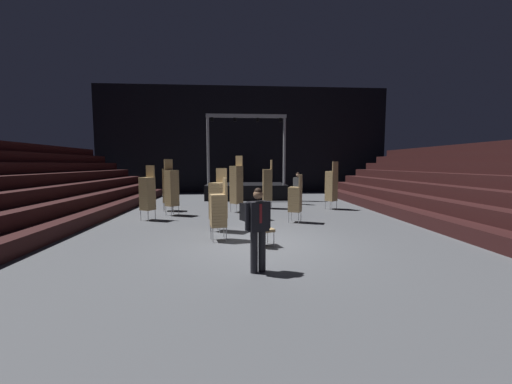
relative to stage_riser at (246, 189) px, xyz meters
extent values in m
cube|color=#515459|center=(0.00, -11.19, -0.60)|extent=(22.00, 30.00, 0.10)
cube|color=black|center=(0.00, 3.81, 3.45)|extent=(22.00, 0.30, 8.00)
cube|color=black|center=(-6.12, -10.19, -0.32)|extent=(0.75, 24.00, 0.45)
cube|color=black|center=(-6.88, -10.19, 0.13)|extent=(0.75, 24.00, 0.45)
cube|color=black|center=(6.12, -10.19, -0.32)|extent=(0.75, 24.00, 0.45)
cube|color=black|center=(6.88, -10.19, 0.13)|extent=(0.75, 24.00, 0.45)
cube|color=black|center=(7.62, -10.19, 0.58)|extent=(0.75, 24.00, 0.45)
cube|color=black|center=(0.00, 0.04, -0.09)|extent=(5.02, 3.41, 0.90)
cylinder|color=#9EA0A8|center=(-2.26, -1.42, 2.40)|extent=(0.16, 0.16, 4.09)
cylinder|color=#9EA0A8|center=(2.26, -1.42, 2.40)|extent=(0.16, 0.16, 4.09)
cube|color=#9EA0A8|center=(0.00, -1.42, 4.44)|extent=(4.72, 0.20, 0.20)
cylinder|color=black|center=(-2.01, -1.42, 4.22)|extent=(0.18, 0.18, 0.22)
cylinder|color=black|center=(-0.67, -1.42, 4.22)|extent=(0.18, 0.18, 0.22)
cylinder|color=black|center=(0.67, -1.42, 4.22)|extent=(0.18, 0.18, 0.22)
cylinder|color=black|center=(2.01, -1.42, 4.22)|extent=(0.18, 0.18, 0.22)
cylinder|color=black|center=(-0.13, -13.40, -0.12)|extent=(0.15, 0.15, 0.85)
cylinder|color=black|center=(-0.30, -13.47, -0.12)|extent=(0.15, 0.15, 0.85)
cube|color=silver|center=(-0.19, -13.49, 0.60)|extent=(0.20, 0.16, 0.60)
cube|color=black|center=(-0.21, -13.44, 0.60)|extent=(0.46, 0.36, 0.60)
cube|color=maroon|center=(-0.17, -13.54, 0.67)|extent=(0.06, 0.03, 0.38)
cylinder|color=black|center=(0.00, -13.35, 0.61)|extent=(0.13, 0.13, 0.55)
cylinder|color=black|center=(-0.43, -13.53, 0.61)|extent=(0.13, 0.13, 0.55)
sphere|color=#936B4C|center=(-0.21, -13.44, 1.04)|extent=(0.20, 0.20, 0.20)
sphere|color=black|center=(-0.21, -13.44, 1.09)|extent=(0.16, 0.16, 0.16)
cylinder|color=#B2B5BA|center=(-0.63, -6.04, -0.35)|extent=(0.02, 0.02, 0.40)
cylinder|color=#B2B5BA|center=(-0.89, -5.77, -0.35)|extent=(0.02, 0.02, 0.40)
cylinder|color=#B2B5BA|center=(-0.36, -5.77, -0.35)|extent=(0.02, 0.02, 0.40)
cylinder|color=#B2B5BA|center=(-0.63, -5.50, -0.35)|extent=(0.02, 0.02, 0.40)
cube|color=#A38456|center=(-0.63, -5.77, -0.10)|extent=(0.62, 0.62, 0.08)
cube|color=#A38456|center=(-0.63, -5.77, -0.02)|extent=(0.62, 0.62, 0.08)
cube|color=#A38456|center=(-0.63, -5.77, 0.07)|extent=(0.62, 0.62, 0.08)
cube|color=#A38456|center=(-0.63, -5.77, 0.15)|extent=(0.62, 0.62, 0.08)
cube|color=#A38456|center=(-0.63, -5.77, 0.24)|extent=(0.62, 0.62, 0.08)
cube|color=#A38456|center=(-0.63, -5.77, 0.32)|extent=(0.62, 0.62, 0.08)
cube|color=#A38456|center=(-0.63, -5.77, 0.41)|extent=(0.62, 0.62, 0.08)
cube|color=#A38456|center=(-0.63, -5.77, 0.49)|extent=(0.62, 0.62, 0.08)
cube|color=#A38456|center=(-0.63, -5.77, 0.58)|extent=(0.62, 0.62, 0.08)
cube|color=#A38456|center=(-0.63, -5.77, 0.66)|extent=(0.62, 0.62, 0.08)
cube|color=#A38456|center=(-0.63, -5.77, 0.75)|extent=(0.62, 0.62, 0.08)
cube|color=#A38456|center=(-0.63, -5.77, 0.83)|extent=(0.62, 0.62, 0.08)
cube|color=#A38456|center=(-0.63, -5.77, 0.92)|extent=(0.62, 0.62, 0.08)
cube|color=#A38456|center=(-0.63, -5.77, 1.00)|extent=(0.62, 0.62, 0.08)
cube|color=#A38456|center=(-0.63, -5.77, 1.09)|extent=(0.62, 0.62, 0.08)
cube|color=#A38456|center=(-0.63, -5.77, 1.17)|extent=(0.62, 0.62, 0.08)
cube|color=#A38456|center=(-0.63, -5.77, 1.26)|extent=(0.62, 0.62, 0.08)
cube|color=#A38456|center=(-0.63, -5.77, 1.34)|extent=(0.62, 0.62, 0.08)
cube|color=#A38456|center=(-0.63, -5.77, 1.43)|extent=(0.62, 0.62, 0.08)
cube|color=#A38456|center=(-0.63, -5.77, 1.51)|extent=(0.62, 0.62, 0.08)
cube|color=#A38456|center=(-0.49, -5.63, 1.78)|extent=(0.32, 0.32, 0.46)
cylinder|color=#B2B5BA|center=(-1.18, -9.89, -0.35)|extent=(0.02, 0.02, 0.40)
cylinder|color=#B2B5BA|center=(-1.49, -9.68, -0.35)|extent=(0.02, 0.02, 0.40)
cylinder|color=#B2B5BA|center=(-0.96, -9.58, -0.35)|extent=(0.02, 0.02, 0.40)
cylinder|color=#B2B5BA|center=(-1.28, -9.37, -0.35)|extent=(0.02, 0.02, 0.40)
cube|color=#A38456|center=(-1.23, -9.63, -0.10)|extent=(0.61, 0.61, 0.08)
cube|color=#A38456|center=(-1.23, -9.63, -0.02)|extent=(0.61, 0.61, 0.08)
cube|color=#A38456|center=(-1.23, -9.63, 0.07)|extent=(0.61, 0.61, 0.08)
cube|color=#A38456|center=(-1.23, -9.63, 0.15)|extent=(0.61, 0.61, 0.08)
cube|color=#A38456|center=(-1.23, -9.63, 0.24)|extent=(0.61, 0.61, 0.08)
cube|color=#A38456|center=(-1.23, -9.63, 0.32)|extent=(0.61, 0.61, 0.08)
cube|color=#A38456|center=(-1.23, -9.63, 0.41)|extent=(0.61, 0.61, 0.08)
cube|color=#A38456|center=(-1.23, -9.63, 0.49)|extent=(0.61, 0.61, 0.08)
cube|color=#A38456|center=(-1.23, -9.63, 0.58)|extent=(0.61, 0.61, 0.08)
cube|color=#A38456|center=(-1.23, -9.63, 0.66)|extent=(0.61, 0.61, 0.08)
cube|color=#A38456|center=(-1.23, -9.63, 0.75)|extent=(0.61, 0.61, 0.08)
cube|color=#A38456|center=(-1.23, -9.63, 0.83)|extent=(0.61, 0.61, 0.08)
cube|color=#A38456|center=(-1.23, -9.63, 0.92)|extent=(0.61, 0.61, 0.08)
cube|color=#A38456|center=(-1.23, -9.63, 1.00)|extent=(0.61, 0.61, 0.08)
cube|color=#A38456|center=(-1.12, -9.47, 1.27)|extent=(0.36, 0.27, 0.46)
cylinder|color=#B2B5BA|center=(-3.10, -6.42, -0.35)|extent=(0.02, 0.02, 0.40)
cylinder|color=#B2B5BA|center=(-3.36, -6.70, -0.35)|extent=(0.02, 0.02, 0.40)
cylinder|color=#B2B5BA|center=(-3.38, -6.17, -0.35)|extent=(0.02, 0.02, 0.40)
cylinder|color=#B2B5BA|center=(-3.64, -6.45, -0.35)|extent=(0.02, 0.02, 0.40)
cube|color=#A38456|center=(-3.37, -6.43, -0.10)|extent=(0.62, 0.62, 0.08)
cube|color=#A38456|center=(-3.37, -6.43, -0.02)|extent=(0.62, 0.62, 0.08)
cube|color=#A38456|center=(-3.37, -6.43, 0.07)|extent=(0.62, 0.62, 0.08)
cube|color=#A38456|center=(-3.37, -6.43, 0.15)|extent=(0.62, 0.62, 0.08)
cube|color=#A38456|center=(-3.37, -6.43, 0.24)|extent=(0.62, 0.62, 0.08)
cube|color=#A38456|center=(-3.37, -6.43, 0.32)|extent=(0.62, 0.62, 0.08)
cube|color=#A38456|center=(-3.37, -6.43, 0.41)|extent=(0.62, 0.62, 0.08)
cube|color=#A38456|center=(-3.37, -6.43, 0.49)|extent=(0.62, 0.62, 0.08)
cube|color=#A38456|center=(-3.37, -6.43, 0.58)|extent=(0.62, 0.62, 0.08)
cube|color=#A38456|center=(-3.37, -6.43, 0.66)|extent=(0.62, 0.62, 0.08)
cube|color=#A38456|center=(-3.37, -6.43, 0.75)|extent=(0.62, 0.62, 0.08)
cube|color=#A38456|center=(-3.37, -6.43, 0.83)|extent=(0.62, 0.62, 0.08)
cube|color=#A38456|center=(-3.37, -6.43, 0.92)|extent=(0.62, 0.62, 0.08)
cube|color=#A38456|center=(-3.37, -6.43, 1.00)|extent=(0.62, 0.62, 0.08)
cube|color=#A38456|center=(-3.37, -6.43, 1.09)|extent=(0.62, 0.62, 0.08)
cube|color=#A38456|center=(-3.37, -6.43, 1.17)|extent=(0.62, 0.62, 0.08)
cube|color=#A38456|center=(-3.37, -6.43, 1.26)|extent=(0.62, 0.62, 0.08)
cube|color=#A38456|center=(-3.37, -6.43, 1.34)|extent=(0.62, 0.62, 0.08)
cube|color=#A38456|center=(-3.51, -6.30, 1.61)|extent=(0.31, 0.33, 0.46)
cylinder|color=#B2B5BA|center=(3.70, -5.11, -0.35)|extent=(0.02, 0.02, 0.40)
cylinder|color=#B2B5BA|center=(4.01, -4.89, -0.35)|extent=(0.02, 0.02, 0.40)
cylinder|color=#B2B5BA|center=(3.92, -5.42, -0.35)|extent=(0.02, 0.02, 0.40)
cylinder|color=#B2B5BA|center=(4.23, -5.20, -0.35)|extent=(0.02, 0.02, 0.40)
cube|color=#A38456|center=(3.96, -5.15, -0.10)|extent=(0.61, 0.61, 0.08)
cube|color=#A38456|center=(3.96, -5.15, -0.02)|extent=(0.61, 0.61, 0.08)
cube|color=#A38456|center=(3.96, -5.15, 0.07)|extent=(0.61, 0.61, 0.08)
cube|color=#A38456|center=(3.96, -5.15, 0.15)|extent=(0.61, 0.61, 0.08)
cube|color=#A38456|center=(3.96, -5.15, 0.24)|extent=(0.61, 0.61, 0.08)
cube|color=#A38456|center=(3.96, -5.15, 0.32)|extent=(0.61, 0.61, 0.08)
cube|color=#A38456|center=(3.96, -5.15, 0.41)|extent=(0.61, 0.61, 0.08)
cube|color=#A38456|center=(3.96, -5.15, 0.49)|extent=(0.61, 0.61, 0.08)
cube|color=#A38456|center=(3.96, -5.15, 0.58)|extent=(0.61, 0.61, 0.08)
cube|color=#A38456|center=(3.96, -5.15, 0.66)|extent=(0.61, 0.61, 0.08)
cube|color=#A38456|center=(3.96, -5.15, 0.75)|extent=(0.61, 0.61, 0.08)
cube|color=#A38456|center=(3.96, -5.15, 0.83)|extent=(0.61, 0.61, 0.08)
cube|color=#A38456|center=(3.96, -5.15, 0.92)|extent=(0.61, 0.61, 0.08)
cube|color=#A38456|center=(3.96, -5.15, 1.00)|extent=(0.61, 0.61, 0.08)
cube|color=#A38456|center=(3.96, -5.15, 1.09)|extent=(0.61, 0.61, 0.08)
cube|color=#A38456|center=(3.96, -5.15, 1.17)|extent=(0.61, 0.61, 0.08)
cube|color=#A38456|center=(3.96, -5.15, 1.26)|extent=(0.61, 0.61, 0.08)
cube|color=#A38456|center=(4.08, -5.31, 1.53)|extent=(0.36, 0.27, 0.46)
cylinder|color=#B2B5BA|center=(-4.00, -7.76, -0.35)|extent=(0.02, 0.02, 0.40)
cylinder|color=#B2B5BA|center=(-4.34, -7.58, -0.35)|extent=(0.02, 0.02, 0.40)
cylinder|color=#B2B5BA|center=(-3.82, -7.43, -0.35)|extent=(0.02, 0.02, 0.40)
cylinder|color=#B2B5BA|center=(-4.16, -7.25, -0.35)|extent=(0.02, 0.02, 0.40)
cube|color=#A38456|center=(-4.08, -7.50, -0.10)|extent=(0.60, 0.60, 0.08)
cube|color=#A38456|center=(-4.08, -7.50, -0.02)|extent=(0.60, 0.60, 0.08)
cube|color=#A38456|center=(-4.08, -7.50, 0.07)|extent=(0.60, 0.60, 0.08)
cube|color=#A38456|center=(-4.08, -7.50, 0.15)|extent=(0.60, 0.60, 0.08)
cube|color=#A38456|center=(-4.08, -7.50, 0.24)|extent=(0.60, 0.60, 0.08)
cube|color=#A38456|center=(-4.08, -7.50, 0.32)|extent=(0.60, 0.60, 0.08)
cube|color=#A38456|center=(-4.08, -7.50, 0.41)|extent=(0.60, 0.60, 0.08)
cube|color=#A38456|center=(-4.08, -7.50, 0.49)|extent=(0.60, 0.60, 0.08)
cube|color=#A38456|center=(-4.08, -7.50, 0.58)|extent=(0.60, 0.60, 0.08)
cube|color=#A38456|center=(-4.08, -7.50, 0.66)|extent=(0.60, 0.60, 0.08)
cube|color=#A38456|center=(-4.08, -7.50, 0.75)|extent=(0.60, 0.60, 0.08)
cube|color=#A38456|center=(-4.08, -7.50, 0.83)|extent=(0.60, 0.60, 0.08)
cube|color=#A38456|center=(-4.08, -7.50, 0.92)|extent=(0.60, 0.60, 0.08)
cube|color=#A38456|center=(-4.08, -7.50, 1.00)|extent=(0.60, 0.60, 0.08)
cube|color=#A38456|center=(-4.08, -7.50, 1.09)|extent=(0.60, 0.60, 0.08)
cube|color=#A38456|center=(-3.99, -7.33, 1.36)|extent=(0.38, 0.24, 0.46)
cylinder|color=#B2B5BA|center=(0.71, -4.90, -0.35)|extent=(0.02, 0.02, 0.40)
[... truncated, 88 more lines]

